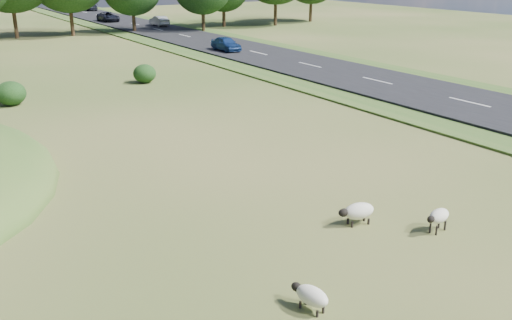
{
  "coord_description": "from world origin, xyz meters",
  "views": [
    {
      "loc": [
        -9.27,
        -13.78,
        8.29
      ],
      "look_at": [
        2.0,
        4.0,
        1.0
      ],
      "focal_mm": 40.0,
      "sensor_mm": 36.0,
      "label": 1
    }
  ],
  "objects_px": {
    "sheep_2": "(358,211)",
    "sheep_3": "(438,216)",
    "car_4": "(159,21)",
    "car_5": "(226,44)",
    "sheep_0": "(311,295)",
    "car_1": "(90,7)",
    "car_2": "(108,17)"
  },
  "relations": [
    {
      "from": "car_1",
      "to": "car_2",
      "type": "relative_size",
      "value": 0.97
    },
    {
      "from": "car_4",
      "to": "sheep_2",
      "type": "bearing_deg",
      "value": 72.64
    },
    {
      "from": "sheep_2",
      "to": "car_2",
      "type": "distance_m",
      "value": 72.19
    },
    {
      "from": "sheep_2",
      "to": "sheep_3",
      "type": "relative_size",
      "value": 1.21
    },
    {
      "from": "car_1",
      "to": "car_4",
      "type": "distance_m",
      "value": 31.26
    },
    {
      "from": "sheep_2",
      "to": "car_1",
      "type": "height_order",
      "value": "car_1"
    },
    {
      "from": "sheep_0",
      "to": "car_2",
      "type": "bearing_deg",
      "value": -27.41
    },
    {
      "from": "car_2",
      "to": "car_4",
      "type": "distance_m",
      "value": 10.46
    },
    {
      "from": "sheep_0",
      "to": "car_1",
      "type": "relative_size",
      "value": 0.26
    },
    {
      "from": "sheep_0",
      "to": "sheep_2",
      "type": "relative_size",
      "value": 0.88
    },
    {
      "from": "car_4",
      "to": "car_5",
      "type": "xyz_separation_m",
      "value": [
        -3.8,
        -25.04,
        0.01
      ]
    },
    {
      "from": "sheep_3",
      "to": "car_1",
      "type": "height_order",
      "value": "car_1"
    },
    {
      "from": "sheep_0",
      "to": "car_1",
      "type": "bearing_deg",
      "value": -26.33
    },
    {
      "from": "sheep_2",
      "to": "car_4",
      "type": "relative_size",
      "value": 0.34
    },
    {
      "from": "sheep_0",
      "to": "car_4",
      "type": "height_order",
      "value": "car_4"
    },
    {
      "from": "sheep_3",
      "to": "car_4",
      "type": "height_order",
      "value": "car_4"
    },
    {
      "from": "sheep_0",
      "to": "sheep_3",
      "type": "distance_m",
      "value": 6.33
    },
    {
      "from": "sheep_0",
      "to": "sheep_2",
      "type": "distance_m",
      "value": 5.38
    },
    {
      "from": "car_1",
      "to": "sheep_0",
      "type": "bearing_deg",
      "value": 76.2
    },
    {
      "from": "car_1",
      "to": "car_4",
      "type": "relative_size",
      "value": 1.15
    },
    {
      "from": "car_2",
      "to": "car_4",
      "type": "relative_size",
      "value": 1.19
    },
    {
      "from": "car_5",
      "to": "car_4",
      "type": "bearing_deg",
      "value": 81.37
    },
    {
      "from": "car_4",
      "to": "sheep_0",
      "type": "bearing_deg",
      "value": 69.91
    },
    {
      "from": "sheep_0",
      "to": "car_5",
      "type": "relative_size",
      "value": 0.3
    },
    {
      "from": "car_4",
      "to": "car_5",
      "type": "relative_size",
      "value": 1.02
    },
    {
      "from": "sheep_2",
      "to": "car_4",
      "type": "xyz_separation_m",
      "value": [
        19.02,
        60.82,
        0.43
      ]
    },
    {
      "from": "sheep_2",
      "to": "car_5",
      "type": "distance_m",
      "value": 38.88
    },
    {
      "from": "car_2",
      "to": "car_5",
      "type": "height_order",
      "value": "car_5"
    },
    {
      "from": "car_2",
      "to": "car_5",
      "type": "relative_size",
      "value": 1.21
    },
    {
      "from": "sheep_3",
      "to": "car_4",
      "type": "xyz_separation_m",
      "value": [
        17.2,
        62.64,
        0.36
      ]
    },
    {
      "from": "car_1",
      "to": "car_2",
      "type": "height_order",
      "value": "car_1"
    },
    {
      "from": "sheep_2",
      "to": "car_2",
      "type": "relative_size",
      "value": 0.29
    }
  ]
}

